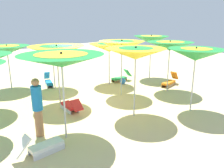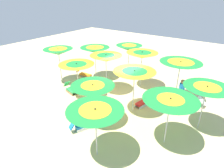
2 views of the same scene
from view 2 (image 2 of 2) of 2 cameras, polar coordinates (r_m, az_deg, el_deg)
The scene contains 20 objects.
ground at distance 11.67m, azimuth 2.48°, elevation -4.91°, with size 37.95×37.95×0.04m, color beige.
beach_umbrella_0 at distance 14.57m, azimuth 5.09°, elevation 10.65°, with size 1.96×1.96×2.43m.
beach_umbrella_1 at distance 13.99m, azimuth -5.08°, elevation 10.08°, with size 2.12×2.12×2.43m.
beach_umbrella_2 at distance 13.69m, azimuth -15.66°, elevation 9.24°, with size 1.99×1.99×2.52m.
beach_umbrella_3 at distance 12.61m, azimuth 8.93°, elevation 8.48°, with size 2.03×2.03×2.50m.
beach_umbrella_4 at distance 11.84m, azimuth -1.81°, elevation 7.69°, with size 1.99×1.99×2.51m.
beach_umbrella_5 at distance 11.39m, azimuth -10.46°, elevation 4.95°, with size 2.07×2.07×2.22m.
beach_umbrella_6 at distance 11.25m, azimuth 19.64°, elevation 5.41°, with size 2.30×2.30×2.53m.
beach_umbrella_7 at distance 9.67m, azimuth 6.69°, elevation 2.95°, with size 2.15×2.15×2.44m.
beach_umbrella_8 at distance 8.88m, azimuth -5.72°, elevation -1.20°, with size 2.04×2.04×2.13m.
beach_umbrella_9 at distance 9.33m, azimuth 26.31°, elevation -1.59°, with size 2.03×2.03×2.27m.
beach_umbrella_10 at distance 7.88m, azimuth 16.84°, elevation -5.56°, with size 2.20×2.20×2.24m.
beach_umbrella_11 at distance 6.99m, azimuth -4.98°, elevation -8.85°, with size 2.11×2.11×2.21m.
lounger_0 at distance 9.42m, azimuth -8.55°, elevation -11.98°, with size 1.27×0.79×0.66m.
lounger_1 at distance 11.25m, azimuth 9.27°, elevation -5.21°, with size 1.30×0.59×0.57m.
lounger_2 at distance 12.72m, azimuth -12.22°, elevation -1.55°, with size 0.63×1.24×0.65m.
lounger_3 at distance 14.96m, azimuth -8.23°, elevation 3.01°, with size 0.42×1.34×0.68m.
lounger_4 at distance 12.11m, azimuth 22.68°, elevation -4.58°, with size 0.46×1.30×0.64m.
beachgoer_0 at distance 11.08m, azimuth 19.78°, elevation -2.71°, with size 0.30×0.30×1.77m.
beach_ball at distance 12.78m, azimuth -9.75°, elevation -1.48°, with size 0.32×0.32×0.32m, color #337FE5.
Camera 2 is at (8.42, 5.48, 5.91)m, focal length 30.75 mm.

